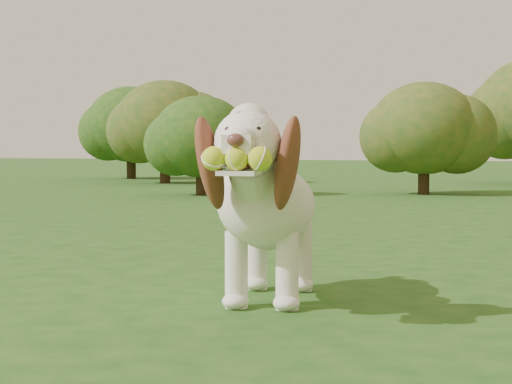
% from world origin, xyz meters
% --- Properties ---
extents(ground, '(80.00, 80.00, 0.00)m').
position_xyz_m(ground, '(0.00, 0.00, 0.00)').
color(ground, '#1A4614').
rests_on(ground, ground).
extents(dog, '(0.62, 1.30, 0.85)m').
position_xyz_m(dog, '(-0.43, 0.12, 0.45)').
color(dog, white).
rests_on(dog, ground).
extents(shrub_a, '(1.36, 1.36, 1.41)m').
position_xyz_m(shrub_a, '(-4.46, 7.46, 0.83)').
color(shrub_a, '#382314').
rests_on(shrub_a, ground).
extents(shrub_b, '(1.56, 1.56, 1.62)m').
position_xyz_m(shrub_b, '(-1.62, 8.93, 0.95)').
color(shrub_b, '#382314').
rests_on(shrub_b, ground).
extents(shrub_e, '(1.87, 1.87, 1.94)m').
position_xyz_m(shrub_e, '(-6.90, 10.82, 1.14)').
color(shrub_e, '#382314').
rests_on(shrub_e, ground).
extents(shrub_g, '(1.93, 1.93, 1.99)m').
position_xyz_m(shrub_g, '(-8.77, 12.66, 1.17)').
color(shrub_g, '#382314').
rests_on(shrub_g, ground).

